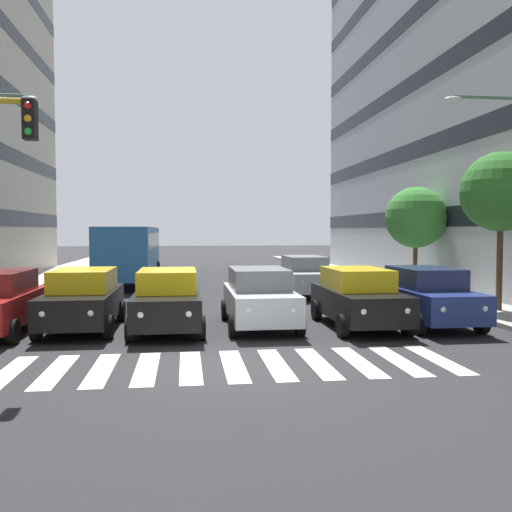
{
  "coord_description": "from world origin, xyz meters",
  "views": [
    {
      "loc": [
        1.0,
        11.34,
        2.84
      ],
      "look_at": [
        -1.11,
        -4.94,
        2.07
      ],
      "focal_mm": 38.49,
      "sensor_mm": 36.0,
      "label": 1
    }
  ],
  "objects_px": {
    "bus_behind_traffic": "(130,249)",
    "car_0": "(427,296)",
    "car_2": "(259,297)",
    "car_1": "(358,297)",
    "street_tree_2": "(416,218)",
    "car_4": "(83,299)",
    "car_row2_0": "(305,276)",
    "car_3": "(168,299)",
    "street_tree_1": "(501,192)"
  },
  "relations": [
    {
      "from": "car_0",
      "to": "car_2",
      "type": "xyz_separation_m",
      "value": [
        5.0,
        -0.33,
        0.0
      ]
    },
    {
      "from": "bus_behind_traffic",
      "to": "street_tree_1",
      "type": "height_order",
      "value": "street_tree_1"
    },
    {
      "from": "street_tree_1",
      "to": "car_0",
      "type": "bearing_deg",
      "value": 26.9
    },
    {
      "from": "car_0",
      "to": "car_3",
      "type": "height_order",
      "value": "same"
    },
    {
      "from": "car_1",
      "to": "street_tree_1",
      "type": "height_order",
      "value": "street_tree_1"
    },
    {
      "from": "car_2",
      "to": "street_tree_2",
      "type": "bearing_deg",
      "value": -135.78
    },
    {
      "from": "bus_behind_traffic",
      "to": "street_tree_2",
      "type": "bearing_deg",
      "value": 156.33
    },
    {
      "from": "car_1",
      "to": "car_2",
      "type": "xyz_separation_m",
      "value": [
        2.86,
        -0.42,
        0.0
      ]
    },
    {
      "from": "car_0",
      "to": "car_4",
      "type": "bearing_deg",
      "value": -2.99
    },
    {
      "from": "car_0",
      "to": "street_tree_1",
      "type": "height_order",
      "value": "street_tree_1"
    },
    {
      "from": "car_2",
      "to": "car_3",
      "type": "height_order",
      "value": "same"
    },
    {
      "from": "car_4",
      "to": "street_tree_2",
      "type": "xyz_separation_m",
      "value": [
        -13.35,
        -7.89,
        2.53
      ]
    },
    {
      "from": "car_4",
      "to": "car_2",
      "type": "bearing_deg",
      "value": 177.76
    },
    {
      "from": "car_3",
      "to": "car_row2_0",
      "type": "bearing_deg",
      "value": -126.72
    },
    {
      "from": "car_0",
      "to": "car_1",
      "type": "distance_m",
      "value": 2.15
    },
    {
      "from": "car_2",
      "to": "car_4",
      "type": "height_order",
      "value": "same"
    },
    {
      "from": "car_1",
      "to": "bus_behind_traffic",
      "type": "xyz_separation_m",
      "value": [
        7.89,
        -14.37,
        0.97
      ]
    },
    {
      "from": "street_tree_1",
      "to": "street_tree_2",
      "type": "height_order",
      "value": "street_tree_1"
    },
    {
      "from": "car_0",
      "to": "car_2",
      "type": "relative_size",
      "value": 1.0
    },
    {
      "from": "car_4",
      "to": "street_tree_2",
      "type": "relative_size",
      "value": 0.95
    },
    {
      "from": "car_2",
      "to": "car_1",
      "type": "bearing_deg",
      "value": 171.58
    },
    {
      "from": "car_2",
      "to": "street_tree_1",
      "type": "bearing_deg",
      "value": -170.67
    },
    {
      "from": "car_1",
      "to": "car_2",
      "type": "bearing_deg",
      "value": -8.42
    },
    {
      "from": "car_3",
      "to": "car_row2_0",
      "type": "distance_m",
      "value": 9.4
    },
    {
      "from": "bus_behind_traffic",
      "to": "street_tree_2",
      "type": "xyz_separation_m",
      "value": [
        -13.35,
        5.85,
        1.56
      ]
    },
    {
      "from": "car_1",
      "to": "bus_behind_traffic",
      "type": "height_order",
      "value": "bus_behind_traffic"
    },
    {
      "from": "bus_behind_traffic",
      "to": "car_0",
      "type": "bearing_deg",
      "value": 125.12
    },
    {
      "from": "car_row2_0",
      "to": "bus_behind_traffic",
      "type": "xyz_separation_m",
      "value": [
        8.01,
        -6.66,
        0.97
      ]
    },
    {
      "from": "car_0",
      "to": "bus_behind_traffic",
      "type": "bearing_deg",
      "value": -54.88
    },
    {
      "from": "car_4",
      "to": "bus_behind_traffic",
      "type": "relative_size",
      "value": 0.42
    },
    {
      "from": "car_row2_0",
      "to": "street_tree_2",
      "type": "distance_m",
      "value": 5.96
    },
    {
      "from": "car_2",
      "to": "car_3",
      "type": "distance_m",
      "value": 2.66
    },
    {
      "from": "car_0",
      "to": "bus_behind_traffic",
      "type": "xyz_separation_m",
      "value": [
        10.04,
        -14.27,
        0.97
      ]
    },
    {
      "from": "car_1",
      "to": "bus_behind_traffic",
      "type": "distance_m",
      "value": 16.42
    },
    {
      "from": "car_3",
      "to": "bus_behind_traffic",
      "type": "height_order",
      "value": "bus_behind_traffic"
    },
    {
      "from": "car_1",
      "to": "car_3",
      "type": "distance_m",
      "value": 5.5
    },
    {
      "from": "car_2",
      "to": "car_row2_0",
      "type": "distance_m",
      "value": 7.87
    },
    {
      "from": "car_2",
      "to": "bus_behind_traffic",
      "type": "xyz_separation_m",
      "value": [
        5.04,
        -13.95,
        0.97
      ]
    },
    {
      "from": "car_1",
      "to": "street_tree_2",
      "type": "bearing_deg",
      "value": -122.67
    },
    {
      "from": "car_1",
      "to": "car_row2_0",
      "type": "relative_size",
      "value": 1.0
    },
    {
      "from": "car_0",
      "to": "car_row2_0",
      "type": "distance_m",
      "value": 7.88
    },
    {
      "from": "street_tree_2",
      "to": "car_0",
      "type": "bearing_deg",
      "value": 68.53
    },
    {
      "from": "car_2",
      "to": "car_4",
      "type": "xyz_separation_m",
      "value": [
        5.04,
        -0.2,
        0.0
      ]
    },
    {
      "from": "car_1",
      "to": "street_tree_2",
      "type": "height_order",
      "value": "street_tree_2"
    },
    {
      "from": "bus_behind_traffic",
      "to": "street_tree_1",
      "type": "xyz_separation_m",
      "value": [
        -13.39,
        12.57,
        2.25
      ]
    },
    {
      "from": "car_1",
      "to": "street_tree_1",
      "type": "relative_size",
      "value": 0.83
    },
    {
      "from": "car_1",
      "to": "car_2",
      "type": "height_order",
      "value": "same"
    },
    {
      "from": "car_row2_0",
      "to": "car_4",
      "type": "bearing_deg",
      "value": 41.51
    },
    {
      "from": "car_row2_0",
      "to": "bus_behind_traffic",
      "type": "height_order",
      "value": "bus_behind_traffic"
    },
    {
      "from": "car_3",
      "to": "car_0",
      "type": "bearing_deg",
      "value": 179.4
    }
  ]
}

